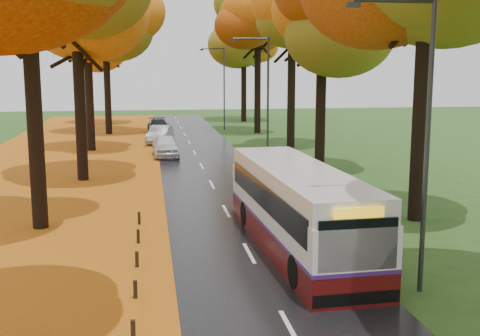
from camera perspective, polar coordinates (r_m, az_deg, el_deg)
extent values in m
cube|color=black|center=(32.91, -2.87, -1.26)|extent=(6.50, 90.00, 0.04)
cube|color=silver|center=(32.90, -2.87, -1.22)|extent=(0.12, 90.00, 0.01)
cube|color=#873E0C|center=(33.26, -18.50, -1.66)|extent=(12.00, 90.00, 0.02)
cube|color=orange|center=(32.74, -8.19, -1.36)|extent=(0.90, 90.00, 0.01)
cylinder|color=black|center=(24.09, -18.93, 5.16)|extent=(0.60, 0.60, 9.15)
cylinder|color=black|center=(33.92, -14.92, 5.54)|extent=(0.60, 0.60, 8.00)
ellipsoid|color=#FAA41B|center=(33.96, -15.30, 13.98)|extent=(9.20, 9.20, 7.18)
cylinder|color=black|center=(45.89, -14.10, 6.93)|extent=(0.60, 0.60, 8.58)
ellipsoid|color=#FAA41B|center=(45.98, -14.38, 13.61)|extent=(8.00, 8.00, 6.24)
cylinder|color=black|center=(56.79, -12.48, 7.75)|extent=(0.60, 0.60, 9.15)
ellipsoid|color=#FAA41B|center=(56.91, -12.69, 13.51)|extent=(9.20, 9.20, 7.18)
cylinder|color=black|center=(66.83, -12.42, 7.51)|extent=(0.60, 0.60, 8.00)
ellipsoid|color=#FAA41B|center=(66.84, -12.58, 11.79)|extent=(8.00, 8.00, 6.24)
cylinder|color=black|center=(25.11, 16.73, 5.51)|extent=(0.60, 0.60, 9.22)
cylinder|color=black|center=(36.16, 7.67, 6.16)|extent=(0.60, 0.60, 8.19)
ellipsoid|color=#B6630D|center=(36.22, 7.85, 14.27)|extent=(9.20, 9.20, 7.18)
cylinder|color=black|center=(45.96, 4.89, 7.26)|extent=(0.60, 0.60, 8.70)
ellipsoid|color=#B6630D|center=(46.06, 4.99, 14.04)|extent=(8.20, 8.20, 6.40)
cylinder|color=black|center=(56.59, 1.67, 8.00)|extent=(0.60, 0.60, 9.22)
ellipsoid|color=#B6630D|center=(56.71, 1.70, 13.82)|extent=(9.20, 9.20, 7.18)
cylinder|color=black|center=(68.53, 0.36, 7.86)|extent=(0.60, 0.60, 8.19)
ellipsoid|color=#B6630D|center=(68.56, 0.36, 12.14)|extent=(8.20, 8.20, 6.40)
cube|color=black|center=(14.46, -10.10, -14.97)|extent=(0.11, 0.11, 0.52)
cube|color=black|center=(16.86, -9.89, -11.30)|extent=(0.11, 0.11, 0.52)
cube|color=black|center=(19.31, -9.74, -8.55)|extent=(0.11, 0.11, 0.52)
cube|color=black|center=(21.79, -9.63, -6.43)|extent=(0.11, 0.11, 0.52)
cube|color=black|center=(24.30, -9.54, -4.74)|extent=(0.11, 0.11, 0.52)
cylinder|color=#333538|center=(17.02, 17.30, 1.63)|extent=(0.14, 0.14, 8.00)
cylinder|color=#333538|center=(16.50, 14.44, 15.11)|extent=(2.20, 0.11, 0.11)
cube|color=#333538|center=(16.10, 10.69, 14.96)|extent=(0.35, 0.18, 0.14)
cylinder|color=#333538|center=(37.95, 2.66, 6.26)|extent=(0.14, 0.14, 8.00)
cylinder|color=#333538|center=(37.72, 1.03, 12.17)|extent=(2.20, 0.11, 0.11)
cube|color=#333538|center=(37.55, -0.66, 12.00)|extent=(0.35, 0.18, 0.14)
cylinder|color=#333538|center=(59.66, -1.51, 7.50)|extent=(0.14, 0.14, 8.00)
cylinder|color=#333538|center=(59.51, -2.60, 11.24)|extent=(2.20, 0.11, 0.11)
cube|color=#333538|center=(59.40, -3.67, 11.12)|extent=(0.35, 0.18, 0.14)
cube|color=#490C0B|center=(20.88, 5.41, -6.43)|extent=(2.94, 10.82, 0.88)
cube|color=silver|center=(20.61, 5.45, -3.56)|extent=(2.94, 10.82, 1.27)
cube|color=silver|center=(20.41, 5.50, -0.90)|extent=(2.89, 10.60, 0.68)
cube|color=#3D1D66|center=(20.75, 5.43, -5.13)|extent=(2.96, 10.84, 0.12)
cube|color=black|center=(20.52, 5.47, -2.50)|extent=(2.93, 9.96, 0.83)
cube|color=black|center=(15.71, 11.12, -7.19)|extent=(2.14, 0.16, 1.36)
cube|color=yellow|center=(15.49, 11.22, -4.18)|extent=(1.34, 0.12, 0.27)
cube|color=black|center=(16.19, 10.93, -12.02)|extent=(2.39, 0.23, 0.34)
cylinder|color=black|center=(17.24, 5.40, -9.77)|extent=(0.32, 0.99, 0.97)
cylinder|color=black|center=(17.97, 12.20, -9.13)|extent=(0.32, 0.99, 0.97)
cylinder|color=black|center=(23.61, 0.59, -4.36)|extent=(0.32, 0.99, 0.97)
cylinder|color=black|center=(24.15, 5.71, -4.09)|extent=(0.32, 0.99, 0.97)
imported|color=white|center=(41.98, -7.08, 2.10)|extent=(1.88, 4.37, 1.47)
imported|color=#94969B|center=(49.22, -7.59, 3.17)|extent=(2.43, 4.58, 1.44)
imported|color=black|center=(56.43, -7.74, 3.95)|extent=(2.14, 4.75, 1.35)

